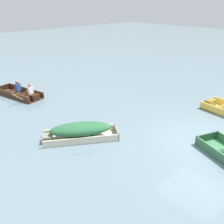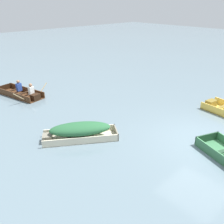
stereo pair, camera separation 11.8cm
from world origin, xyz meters
name	(u,v)px [view 2 (the right image)]	position (x,y,z in m)	size (l,w,h in m)	color
ground_plane	(203,141)	(0.00, 0.00, 0.00)	(80.00, 80.00, 0.00)	slate
skiff_cream_mid_moored	(80,131)	(-3.37, 3.44, 0.37)	(2.93, 2.36, 0.69)	beige
rowboat_dark_varnish_with_crew	(22,93)	(-2.90, 9.57, 0.19)	(2.22, 3.19, 0.92)	#4C2D19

